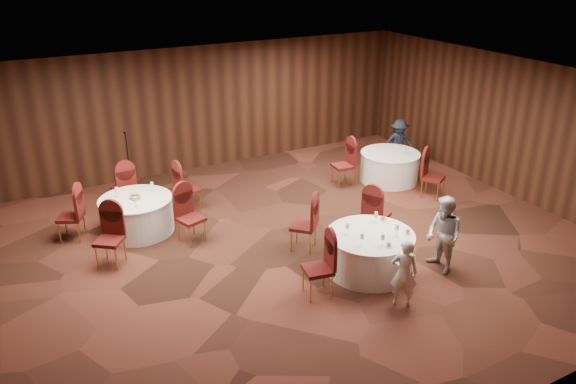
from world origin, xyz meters
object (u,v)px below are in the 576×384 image
mic_stand (130,177)px  man_c (399,143)px  woman_a (404,273)px  table_left (137,215)px  woman_b (444,235)px  table_main (370,252)px  table_right (389,167)px

mic_stand → man_c: size_ratio=1.23×
woman_a → man_c: bearing=-94.1°
table_left → woman_b: 6.11m
table_main → woman_a: (-0.16, -1.14, 0.22)m
table_left → woman_a: (3.15, -4.68, 0.22)m
table_main → mic_stand: size_ratio=1.01×
table_left → woman_b: size_ratio=1.03×
table_left → table_right: 6.30m
mic_stand → woman_a: 7.16m
table_main → woman_b: woman_b is taller
table_main → man_c: (3.86, 4.02, 0.26)m
table_main → table_right: bearing=47.5°
mic_stand → man_c: (6.82, -1.43, 0.19)m
table_main → mic_stand: (-2.96, 5.45, 0.08)m
table_right → woman_b: size_ratio=1.02×
table_main → table_left: same height
woman_a → table_left: bearing=-22.2°
table_main → table_right: 4.43m
table_main → woman_a: bearing=-97.9°
table_main → table_right: same height
woman_b → mic_stand: bearing=-140.4°
table_left → mic_stand: mic_stand is taller
table_main → table_left: bearing=133.0°
table_left → mic_stand: bearing=79.7°
table_right → mic_stand: mic_stand is taller
table_left → woman_a: 5.64m
man_c → table_right: bearing=-113.3°
mic_stand → table_right: bearing=-20.2°
table_main → mic_stand: mic_stand is taller
woman_a → woman_b: 1.41m
woman_a → woman_b: (1.31, 0.52, 0.12)m
table_right → woman_a: size_ratio=1.23×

